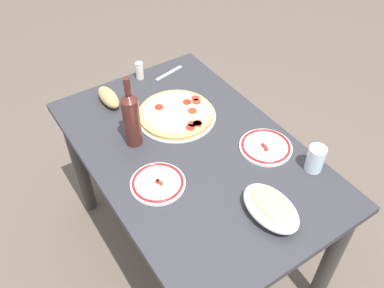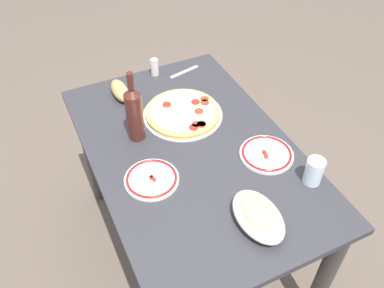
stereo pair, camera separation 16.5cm
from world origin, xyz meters
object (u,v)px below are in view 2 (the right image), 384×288
at_px(wine_bottle, 134,113).
at_px(bread_loaf, 120,91).
at_px(water_glass, 314,171).
at_px(pepperoni_pizza, 183,113).
at_px(baked_pasta_dish, 258,215).
at_px(side_plate_near, 267,154).
at_px(spice_shaker, 155,67).
at_px(side_plate_far, 152,179).
at_px(dining_table, 192,171).

relative_size(wine_bottle, bread_loaf, 1.90).
distance_m(water_glass, bread_loaf, 0.95).
relative_size(pepperoni_pizza, baked_pasta_dish, 1.49).
relative_size(side_plate_near, spice_shaker, 2.51).
bearing_deg(side_plate_near, wine_bottle, 52.71).
bearing_deg(baked_pasta_dish, side_plate_far, 37.74).
distance_m(baked_pasta_dish, bread_loaf, 0.91).
height_order(water_glass, side_plate_near, water_glass).
bearing_deg(pepperoni_pizza, water_glass, -153.66).
distance_m(dining_table, pepperoni_pizza, 0.27).
bearing_deg(water_glass, bread_loaf, 30.73).
bearing_deg(water_glass, side_plate_far, 64.22).
distance_m(pepperoni_pizza, water_glass, 0.63).
relative_size(baked_pasta_dish, wine_bottle, 0.75).
bearing_deg(side_plate_near, side_plate_far, 80.87).
bearing_deg(side_plate_near, dining_table, 57.86).
bearing_deg(bread_loaf, baked_pasta_dish, -167.35).
distance_m(wine_bottle, bread_loaf, 0.32).
bearing_deg(dining_table, pepperoni_pizza, -14.93).
distance_m(dining_table, baked_pasta_dish, 0.46).
xyz_separation_m(water_glass, side_plate_far, (0.26, 0.55, -0.05)).
relative_size(water_glass, side_plate_near, 0.50).
height_order(baked_pasta_dish, wine_bottle, wine_bottle).
distance_m(baked_pasta_dish, side_plate_far, 0.43).
xyz_separation_m(wine_bottle, water_glass, (-0.52, -0.51, -0.08)).
xyz_separation_m(baked_pasta_dish, wine_bottle, (0.59, 0.23, 0.09)).
relative_size(dining_table, water_glass, 11.36).
xyz_separation_m(dining_table, bread_loaf, (0.47, 0.15, 0.17)).
bearing_deg(water_glass, baked_pasta_dish, 104.13).
bearing_deg(wine_bottle, spice_shaker, -31.14).
height_order(wine_bottle, side_plate_near, wine_bottle).
bearing_deg(baked_pasta_dish, side_plate_near, -38.51).
bearing_deg(baked_pasta_dish, water_glass, -75.87).
xyz_separation_m(water_glass, bread_loaf, (0.82, 0.49, -0.02)).
bearing_deg(dining_table, side_plate_far, 112.19).
relative_size(baked_pasta_dish, side_plate_near, 1.10).
bearing_deg(baked_pasta_dish, bread_loaf, 12.65).
relative_size(pepperoni_pizza, water_glass, 3.26).
bearing_deg(bread_loaf, side_plate_near, -147.07).
relative_size(baked_pasta_dish, side_plate_far, 1.14).
distance_m(pepperoni_pizza, bread_loaf, 0.33).
xyz_separation_m(side_plate_far, spice_shaker, (0.65, -0.27, 0.03)).
height_order(side_plate_far, spice_shaker, spice_shaker).
bearing_deg(wine_bottle, bread_loaf, -4.93).
distance_m(baked_pasta_dish, water_glass, 0.30).
bearing_deg(water_glass, dining_table, 43.78).
distance_m(pepperoni_pizza, side_plate_far, 0.40).
xyz_separation_m(dining_table, side_plate_far, (-0.09, 0.21, 0.14)).
bearing_deg(wine_bottle, baked_pasta_dish, -159.10).
relative_size(wine_bottle, side_plate_far, 1.53).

